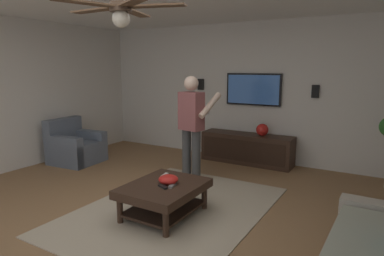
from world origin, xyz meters
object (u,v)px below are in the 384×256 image
person_standing (192,122)px  bowl (168,179)px  coffee_table (164,193)px  remote_black (163,187)px  remote_grey (172,185)px  vase_round (262,130)px  wall_speaker_right (201,84)px  media_console (247,148)px  ceiling_fan (121,10)px  armchair (75,148)px  tv (253,89)px  remote_white (165,175)px  wall_speaker_left (315,91)px

person_standing → bowl: bearing=-150.5°
coffee_table → remote_black: 0.16m
coffee_table → bowl: (0.05, -0.03, 0.16)m
remote_black → remote_grey: (0.09, -0.08, 0.00)m
remote_black → bowl: bearing=121.7°
vase_round → wall_speaker_right: (0.27, 1.42, 0.76)m
media_console → ceiling_fan: (-3.40, -0.09, 2.00)m
remote_grey → ceiling_fan: bearing=-15.7°
coffee_table → vase_round: bearing=-6.0°
armchair → person_standing: (0.22, -2.43, 0.65)m
tv → ceiling_fan: size_ratio=0.89×
remote_white → vase_round: size_ratio=0.68×
bowl → vase_round: bearing=-5.4°
bowl → vase_round: (2.61, -0.25, 0.21)m
remote_black → wall_speaker_left: wall_speaker_left is taller
media_console → remote_black: bearing=1.3°
vase_round → person_standing: bearing=154.5°
media_console → bowl: size_ratio=7.16×
remote_black → wall_speaker_left: size_ratio=0.68×
media_console → person_standing: bearing=-14.7°
armchair → wall_speaker_right: wall_speaker_right is taller
armchair → tv: bearing=28.6°
remote_white → remote_black: same height
coffee_table → remote_grey: remote_grey is taller
bowl → person_standing: bearing=18.2°
remote_white → remote_black: bearing=20.1°
ceiling_fan → media_console: bearing=1.5°
remote_grey → wall_speaker_right: 3.35m
coffee_table → remote_grey: bearing=-93.1°
remote_grey → wall_speaker_right: wall_speaker_right is taller
media_console → wall_speaker_left: bearing=102.9°
person_standing → wall_speaker_right: bearing=36.2°
coffee_table → bowl: size_ratio=4.21×
tv → wall_speaker_left: bearing=90.7°
remote_grey → wall_speaker_right: bearing=-168.2°
armchair → vase_round: armchair is taller
remote_black → wall_speaker_right: 3.41m
armchair → wall_speaker_right: 2.74m
vase_round → ceiling_fan: bearing=176.5°
media_console → vase_round: bearing=86.6°
armchair → remote_grey: 3.12m
remote_white → tv: bearing=164.6°
remote_white → coffee_table: bearing=21.3°
tv → bowl: bearing=0.9°
armchair → media_console: armchair is taller
media_console → vase_round: (-0.02, -0.29, 0.39)m
tv → wall_speaker_right: (0.01, 1.13, 0.06)m
person_standing → vase_round: size_ratio=7.45×
armchair → wall_speaker_left: size_ratio=3.98×
ceiling_fan → bowl: bearing=3.2°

